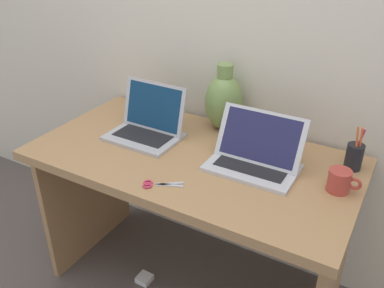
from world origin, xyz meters
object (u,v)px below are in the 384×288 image
object	(u,v)px
laptop_left	(148,123)
scissors	(156,184)
pen_cup	(354,156)
laptop_right	(256,153)
power_brick	(144,279)
coffee_mug	(340,181)
green_vase	(224,101)

from	to	relation	value
laptop_left	scissors	world-z (taller)	laptop_left
pen_cup	scissors	size ratio (longest dim) A/B	1.30
laptop_right	power_brick	distance (m)	0.92
laptop_right	pen_cup	size ratio (longest dim) A/B	1.86
coffee_mug	green_vase	bearing A→B (deg)	156.71
laptop_left	pen_cup	bearing A→B (deg)	10.59
laptop_right	green_vase	distance (m)	0.35
coffee_mug	laptop_left	bearing A→B (deg)	178.56
power_brick	laptop_right	bearing A→B (deg)	16.90
laptop_right	pen_cup	xyz separation A→B (m)	(0.33, 0.17, 0.00)
pen_cup	scissors	distance (m)	0.76
coffee_mug	pen_cup	size ratio (longest dim) A/B	0.63
power_brick	green_vase	bearing A→B (deg)	60.14
laptop_right	power_brick	xyz separation A→B (m)	(-0.47, -0.14, -0.78)
coffee_mug	laptop_right	bearing A→B (deg)	178.11
power_brick	laptop_left	bearing A→B (deg)	103.04
green_vase	power_brick	bearing A→B (deg)	-119.86
laptop_right	coffee_mug	world-z (taller)	laptop_right
laptop_left	laptop_right	bearing A→B (deg)	-1.16
laptop_right	scissors	bearing A→B (deg)	-130.71
green_vase	laptop_right	bearing A→B (deg)	-42.90
laptop_left	power_brick	bearing A→B (deg)	-76.96
laptop_left	power_brick	world-z (taller)	laptop_left
green_vase	power_brick	size ratio (longest dim) A/B	4.30
laptop_left	laptop_right	world-z (taller)	laptop_left
coffee_mug	scissors	world-z (taller)	coffee_mug
green_vase	scissors	bearing A→B (deg)	-90.65
laptop_left	green_vase	world-z (taller)	green_vase
laptop_right	scissors	xyz separation A→B (m)	(-0.26, -0.30, -0.05)
laptop_left	pen_cup	world-z (taller)	laptop_left
laptop_right	scissors	world-z (taller)	laptop_right
green_vase	pen_cup	world-z (taller)	green_vase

